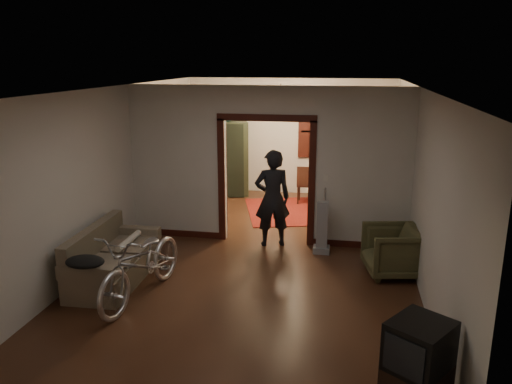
% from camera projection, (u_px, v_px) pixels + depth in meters
% --- Properties ---
extents(floor, '(5.00, 8.50, 0.01)m').
position_uv_depth(floor, '(259.00, 256.00, 8.47)').
color(floor, black).
rests_on(floor, ground).
extents(ceiling, '(5.00, 8.50, 0.01)m').
position_uv_depth(ceiling, '(259.00, 88.00, 7.75)').
color(ceiling, white).
rests_on(ceiling, floor).
extents(wall_back, '(5.00, 0.02, 2.80)m').
position_uv_depth(wall_back, '(290.00, 137.00, 12.15)').
color(wall_back, beige).
rests_on(wall_back, floor).
extents(wall_left, '(0.02, 8.50, 2.80)m').
position_uv_depth(wall_left, '(116.00, 170.00, 8.54)').
color(wall_left, beige).
rests_on(wall_left, floor).
extents(wall_right, '(0.02, 8.50, 2.80)m').
position_uv_depth(wall_right, '(419.00, 182.00, 7.67)').
color(wall_right, beige).
rests_on(wall_right, floor).
extents(partition_wall, '(5.00, 0.14, 2.80)m').
position_uv_depth(partition_wall, '(267.00, 166.00, 8.82)').
color(partition_wall, beige).
rests_on(partition_wall, floor).
extents(door_casing, '(1.74, 0.20, 2.32)m').
position_uv_depth(door_casing, '(267.00, 183.00, 8.90)').
color(door_casing, black).
rests_on(door_casing, floor).
extents(far_window, '(0.98, 0.06, 1.28)m').
position_uv_depth(far_window, '(319.00, 132.00, 11.95)').
color(far_window, black).
rests_on(far_window, wall_back).
extents(chandelier, '(0.24, 0.24, 0.24)m').
position_uv_depth(chandelier, '(281.00, 103.00, 10.24)').
color(chandelier, '#FFE0A5').
rests_on(chandelier, ceiling).
extents(light_switch, '(0.08, 0.01, 0.12)m').
position_uv_depth(light_switch, '(326.00, 178.00, 8.60)').
color(light_switch, silver).
rests_on(light_switch, partition_wall).
extents(sofa, '(0.85, 1.81, 0.82)m').
position_uv_depth(sofa, '(114.00, 255.00, 7.43)').
color(sofa, brown).
rests_on(sofa, floor).
extents(rolled_paper, '(0.09, 0.76, 0.09)m').
position_uv_depth(rolled_paper, '(129.00, 241.00, 7.67)').
color(rolled_paper, beige).
rests_on(rolled_paper, sofa).
extents(jacket, '(0.52, 0.39, 0.15)m').
position_uv_depth(jacket, '(85.00, 262.00, 6.49)').
color(jacket, black).
rests_on(jacket, sofa).
extents(bicycle, '(0.98, 2.04, 1.03)m').
position_uv_depth(bicycle, '(142.00, 263.00, 6.85)').
color(bicycle, silver).
rests_on(bicycle, floor).
extents(armchair, '(0.99, 0.97, 0.76)m').
position_uv_depth(armchair, '(393.00, 251.00, 7.66)').
color(armchair, '#474628').
rests_on(armchair, floor).
extents(crt_tv, '(0.71, 0.72, 0.47)m').
position_uv_depth(crt_tv, '(420.00, 346.00, 4.55)').
color(crt_tv, black).
rests_on(crt_tv, tv_stand).
extents(vacuum, '(0.30, 0.24, 0.92)m').
position_uv_depth(vacuum, '(322.00, 227.00, 8.49)').
color(vacuum, gray).
rests_on(vacuum, floor).
extents(person, '(0.73, 0.59, 1.73)m').
position_uv_depth(person, '(272.00, 198.00, 8.76)').
color(person, black).
rests_on(person, floor).
extents(oriental_rug, '(2.12, 2.46, 0.02)m').
position_uv_depth(oriental_rug, '(285.00, 211.00, 10.93)').
color(oriental_rug, '#64100F').
rests_on(oriental_rug, floor).
extents(locker, '(1.01, 0.77, 1.80)m').
position_uv_depth(locker, '(229.00, 159.00, 12.04)').
color(locker, '#242B1A').
rests_on(locker, floor).
extents(globe, '(0.27, 0.27, 0.27)m').
position_uv_depth(globe, '(228.00, 116.00, 11.77)').
color(globe, '#1E5972').
rests_on(globe, locker).
extents(desk, '(1.02, 0.67, 0.70)m').
position_uv_depth(desk, '(340.00, 187.00, 11.57)').
color(desk, black).
rests_on(desk, floor).
extents(desk_chair, '(0.50, 0.50, 0.89)m').
position_uv_depth(desk_chair, '(306.00, 184.00, 11.46)').
color(desk_chair, black).
rests_on(desk_chair, floor).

